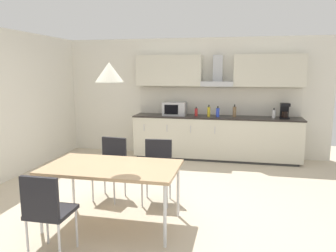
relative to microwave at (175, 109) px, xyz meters
name	(u,v)px	position (x,y,z in m)	size (l,w,h in m)	color
ground_plane	(146,206)	(0.11, -2.64, -1.05)	(7.70, 8.82, 0.02)	beige
wall_back	(183,97)	(0.11, 0.35, 0.22)	(6.16, 0.10, 2.52)	silver
kitchen_counter	(216,138)	(0.87, 0.00, -0.59)	(3.43, 0.62, 0.90)	#333333
backsplash_tile	(217,101)	(0.87, 0.29, 0.15)	(3.41, 0.02, 0.58)	silver
upper_wall_cabinets	(218,71)	(0.87, 0.13, 0.78)	(3.41, 0.40, 0.64)	beige
microwave	(175,109)	(0.00, 0.00, 0.00)	(0.48, 0.35, 0.28)	#ADADB2
coffee_maker	(285,111)	(2.22, 0.03, 0.01)	(0.18, 0.19, 0.30)	black
bottle_brown	(234,112)	(1.24, 0.00, -0.03)	(0.07, 0.07, 0.25)	brown
bottle_red	(196,112)	(0.46, 0.00, -0.06)	(0.06, 0.06, 0.19)	red
bottle_blue	(218,112)	(0.91, -0.05, -0.05)	(0.07, 0.07, 0.22)	blue
bottle_yellow	(209,112)	(0.72, -0.04, -0.04)	(0.06, 0.06, 0.24)	yellow
bottle_white	(274,114)	(2.01, 0.00, -0.06)	(0.07, 0.07, 0.20)	white
dining_table	(112,169)	(-0.12, -3.26, -0.35)	(1.56, 0.88, 0.73)	tan
chair_far_right	(157,164)	(0.22, -2.44, -0.51)	(0.43, 0.43, 0.87)	black
chair_far_left	(111,162)	(-0.47, -2.44, -0.51)	(0.44, 0.44, 0.87)	black
chair_near_left	(46,207)	(-0.48, -4.09, -0.51)	(0.40, 0.40, 0.87)	black
pendant_lamp	(109,72)	(-0.12, -3.26, 0.77)	(0.32, 0.32, 0.22)	silver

